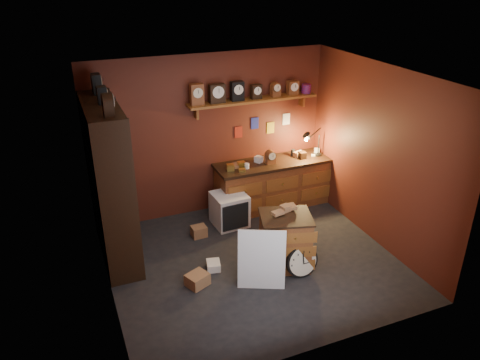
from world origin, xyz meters
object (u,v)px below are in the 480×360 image
(shelving_unit, at_px, (107,177))
(workbench, at_px, (274,181))
(big_round_clock, at_px, (302,261))
(low_cabinet, at_px, (285,239))

(shelving_unit, bearing_deg, workbench, 9.87)
(workbench, relative_size, big_round_clock, 4.47)
(workbench, relative_size, low_cabinet, 2.36)
(big_round_clock, bearing_deg, low_cabinet, 109.98)
(shelving_unit, height_order, low_cabinet, shelving_unit)
(shelving_unit, distance_m, low_cabinet, 2.62)
(shelving_unit, bearing_deg, low_cabinet, -29.01)
(shelving_unit, distance_m, workbench, 2.99)
(shelving_unit, relative_size, low_cabinet, 2.88)
(workbench, bearing_deg, low_cabinet, -111.39)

